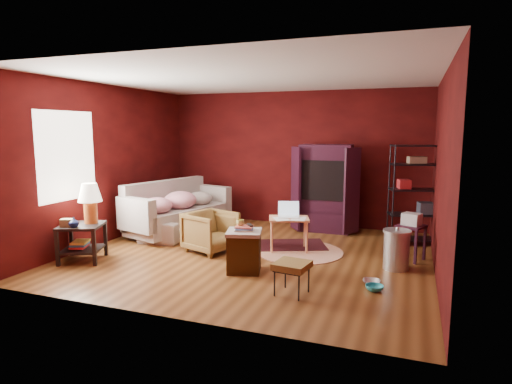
{
  "coord_description": "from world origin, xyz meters",
  "views": [
    {
      "loc": [
        2.39,
        -6.27,
        2.01
      ],
      "look_at": [
        0.0,
        0.2,
        1.0
      ],
      "focal_mm": 30.0,
      "sensor_mm": 36.0,
      "label": 1
    }
  ],
  "objects_px": {
    "sofa": "(177,215)",
    "tv_armoire": "(325,186)",
    "hamper": "(244,250)",
    "wire_shelving": "(416,190)",
    "side_table": "(86,214)",
    "armchair": "(211,230)",
    "laptop_desk": "(289,221)"
  },
  "relations": [
    {
      "from": "sofa",
      "to": "armchair",
      "type": "bearing_deg",
      "value": -133.43
    },
    {
      "from": "side_table",
      "to": "tv_armoire",
      "type": "height_order",
      "value": "tv_armoire"
    },
    {
      "from": "armchair",
      "to": "wire_shelving",
      "type": "relative_size",
      "value": 0.42
    },
    {
      "from": "tv_armoire",
      "to": "armchair",
      "type": "bearing_deg",
      "value": -126.69
    },
    {
      "from": "side_table",
      "to": "laptop_desk",
      "type": "height_order",
      "value": "side_table"
    },
    {
      "from": "sofa",
      "to": "side_table",
      "type": "height_order",
      "value": "side_table"
    },
    {
      "from": "laptop_desk",
      "to": "sofa",
      "type": "bearing_deg",
      "value": 151.99
    },
    {
      "from": "hamper",
      "to": "wire_shelving",
      "type": "distance_m",
      "value": 3.35
    },
    {
      "from": "sofa",
      "to": "hamper",
      "type": "distance_m",
      "value": 2.64
    },
    {
      "from": "armchair",
      "to": "laptop_desk",
      "type": "xyz_separation_m",
      "value": [
        1.2,
        0.5,
        0.13
      ]
    },
    {
      "from": "sofa",
      "to": "hamper",
      "type": "height_order",
      "value": "sofa"
    },
    {
      "from": "laptop_desk",
      "to": "wire_shelving",
      "type": "xyz_separation_m",
      "value": [
        1.96,
        1.14,
        0.46
      ]
    },
    {
      "from": "armchair",
      "to": "tv_armoire",
      "type": "distance_m",
      "value": 2.62
    },
    {
      "from": "armchair",
      "to": "hamper",
      "type": "relative_size",
      "value": 1.08
    },
    {
      "from": "armchair",
      "to": "wire_shelving",
      "type": "height_order",
      "value": "wire_shelving"
    },
    {
      "from": "side_table",
      "to": "laptop_desk",
      "type": "xyz_separation_m",
      "value": [
        2.79,
        1.58,
        -0.21
      ]
    },
    {
      "from": "hamper",
      "to": "sofa",
      "type": "bearing_deg",
      "value": 141.41
    },
    {
      "from": "side_table",
      "to": "tv_armoire",
      "type": "relative_size",
      "value": 0.69
    },
    {
      "from": "armchair",
      "to": "laptop_desk",
      "type": "distance_m",
      "value": 1.31
    },
    {
      "from": "sofa",
      "to": "tv_armoire",
      "type": "xyz_separation_m",
      "value": [
        2.66,
        1.19,
        0.53
      ]
    },
    {
      "from": "sofa",
      "to": "wire_shelving",
      "type": "xyz_separation_m",
      "value": [
        4.33,
        0.73,
        0.6
      ]
    },
    {
      "from": "hamper",
      "to": "tv_armoire",
      "type": "relative_size",
      "value": 0.4
    },
    {
      "from": "sofa",
      "to": "side_table",
      "type": "distance_m",
      "value": 2.06
    },
    {
      "from": "sofa",
      "to": "tv_armoire",
      "type": "height_order",
      "value": "tv_armoire"
    },
    {
      "from": "sofa",
      "to": "hamper",
      "type": "bearing_deg",
      "value": -134.37
    },
    {
      "from": "armchair",
      "to": "wire_shelving",
      "type": "distance_m",
      "value": 3.61
    },
    {
      "from": "sofa",
      "to": "wire_shelving",
      "type": "height_order",
      "value": "wire_shelving"
    },
    {
      "from": "tv_armoire",
      "to": "wire_shelving",
      "type": "xyz_separation_m",
      "value": [
        1.68,
        -0.45,
        0.07
      ]
    },
    {
      "from": "side_table",
      "to": "wire_shelving",
      "type": "bearing_deg",
      "value": 29.72
    },
    {
      "from": "side_table",
      "to": "wire_shelving",
      "type": "relative_size",
      "value": 0.68
    },
    {
      "from": "hamper",
      "to": "wire_shelving",
      "type": "xyz_separation_m",
      "value": [
        2.27,
        2.38,
        0.65
      ]
    },
    {
      "from": "laptop_desk",
      "to": "tv_armoire",
      "type": "xyz_separation_m",
      "value": [
        0.29,
        1.59,
        0.39
      ]
    }
  ]
}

